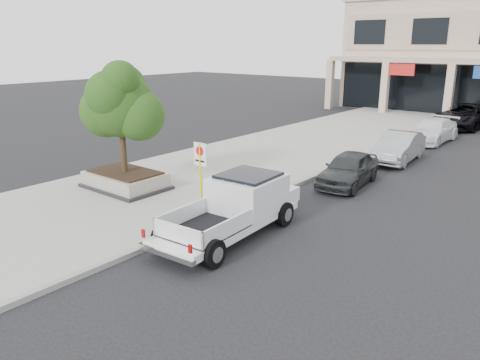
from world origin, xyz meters
name	(u,v)px	position (x,y,z in m)	size (l,w,h in m)	color
ground	(244,236)	(0.00, 0.00, 0.00)	(120.00, 120.00, 0.00)	black
sidewalk	(232,166)	(-5.50, 6.00, 0.07)	(8.00, 52.00, 0.15)	gray
curb	(305,181)	(-1.55, 6.00, 0.07)	(0.20, 52.00, 0.15)	gray
planter	(126,180)	(-6.36, 0.55, 0.48)	(3.20, 2.20, 0.68)	black
planter_tree	(126,104)	(-6.23, 0.71, 3.41)	(2.90, 2.55, 4.00)	black
no_parking_sign	(200,166)	(-2.43, 0.70, 1.63)	(0.55, 0.09, 2.30)	yellow
hedge	(239,185)	(-2.16, 2.41, 0.62)	(1.10, 0.99, 0.94)	#1B4413
pickup_truck	(229,209)	(-0.35, -0.30, 0.87)	(2.05, 5.53, 1.74)	white
curb_car_a	(348,169)	(-0.03, 6.84, 0.68)	(1.60, 3.98, 1.36)	#282B2D
curb_car_b	(398,147)	(0.04, 12.04, 0.71)	(1.51, 4.33, 1.43)	#9A9EA2
curb_car_c	(432,131)	(-0.19, 17.92, 0.67)	(1.89, 4.64, 1.35)	white
curb_car_d	(465,116)	(0.01, 24.22, 0.82)	(2.71, 5.88, 1.63)	black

